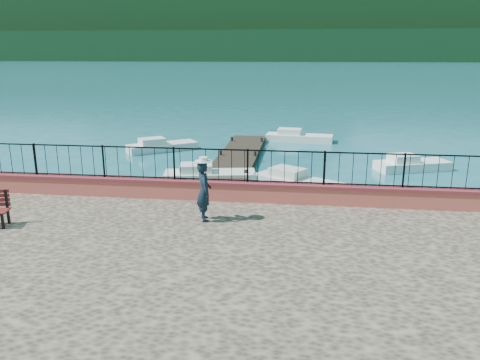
% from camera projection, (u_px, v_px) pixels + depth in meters
% --- Properties ---
extents(ground, '(2000.00, 2000.00, 0.00)m').
position_uv_depth(ground, '(242.00, 301.00, 10.62)').
color(ground, '#19596B').
rests_on(ground, ground).
extents(parapet, '(28.00, 0.46, 0.58)m').
position_uv_depth(parapet, '(258.00, 192.00, 13.77)').
color(parapet, '#C34648').
rests_on(parapet, promenade).
extents(railing, '(27.00, 0.05, 0.95)m').
position_uv_depth(railing, '(258.00, 167.00, 13.56)').
color(railing, black).
rests_on(railing, parapet).
extents(dock, '(2.00, 16.00, 0.30)m').
position_uv_depth(dock, '(232.00, 167.00, 22.31)').
color(dock, '#2D231C').
rests_on(dock, ground).
extents(far_forest, '(900.00, 60.00, 18.00)m').
position_uv_depth(far_forest, '(302.00, 46.00, 295.13)').
color(far_forest, black).
rests_on(far_forest, ground).
extents(foothills, '(900.00, 120.00, 44.00)m').
position_uv_depth(foothills, '(303.00, 29.00, 349.08)').
color(foothills, black).
rests_on(foothills, ground).
extents(person, '(0.56, 0.67, 1.57)m').
position_uv_depth(person, '(204.00, 191.00, 12.09)').
color(person, black).
rests_on(person, promenade).
extents(hat, '(0.44, 0.44, 0.12)m').
position_uv_depth(hat, '(203.00, 159.00, 11.86)').
color(hat, silver).
rests_on(hat, person).
extents(boat_0, '(4.11, 1.96, 0.80)m').
position_uv_depth(boat_0, '(210.00, 172.00, 20.38)').
color(boat_0, silver).
rests_on(boat_0, ground).
extents(boat_1, '(3.99, 3.21, 0.80)m').
position_uv_depth(boat_1, '(299.00, 179.00, 19.28)').
color(boat_1, silver).
rests_on(boat_1, ground).
extents(boat_2, '(3.72, 2.37, 0.80)m').
position_uv_depth(boat_2, '(413.00, 162.00, 22.34)').
color(boat_2, white).
rests_on(boat_2, ground).
extents(boat_3, '(3.95, 3.33, 0.80)m').
position_uv_depth(boat_3, '(162.00, 144.00, 26.72)').
color(boat_3, silver).
rests_on(boat_3, ground).
extents(boat_4, '(4.27, 1.73, 0.80)m').
position_uv_depth(boat_4, '(299.00, 135.00, 29.58)').
color(boat_4, silver).
rests_on(boat_4, ground).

